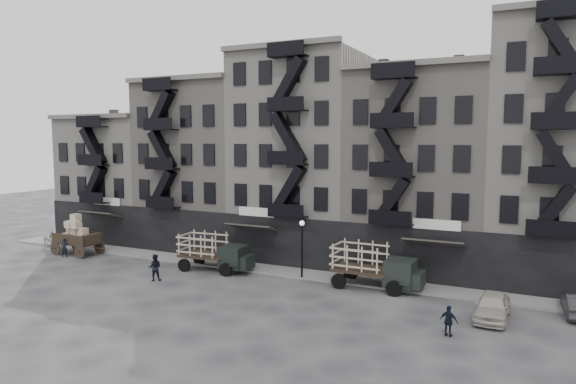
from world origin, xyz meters
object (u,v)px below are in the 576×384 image
at_px(wagon, 76,232).
at_px(stake_truck_east, 374,263).
at_px(horse, 48,239).
at_px(car_east, 492,306).
at_px(pedestrian_mid, 155,267).
at_px(pedestrian_west, 64,248).
at_px(stake_truck_west, 214,250).
at_px(policeman, 449,321).

bearing_deg(wagon, stake_truck_east, 4.27).
relative_size(horse, car_east, 0.47).
bearing_deg(car_east, horse, 178.83).
height_order(wagon, pedestrian_mid, wagon).
bearing_deg(pedestrian_west, stake_truck_west, -27.64).
bearing_deg(stake_truck_east, car_east, -19.34).
bearing_deg(policeman, stake_truck_east, -34.68).
xyz_separation_m(wagon, stake_truck_west, (14.07, 0.54, -0.37)).
bearing_deg(policeman, car_east, -102.24).
relative_size(pedestrian_mid, policeman, 1.18).
bearing_deg(car_east, pedestrian_mid, -172.70).
distance_m(horse, wagon, 4.52).
height_order(horse, wagon, wagon).
distance_m(horse, stake_truck_east, 30.85).
bearing_deg(pedestrian_west, horse, 121.80).
height_order(wagon, stake_truck_east, wagon).
bearing_deg(stake_truck_east, policeman, -47.20).
relative_size(wagon, pedestrian_mid, 2.21).
bearing_deg(stake_truck_east, stake_truck_west, -175.14).
bearing_deg(car_east, policeman, -114.00).
bearing_deg(wagon, stake_truck_west, 3.64).
height_order(horse, stake_truck_east, stake_truck_east).
distance_m(stake_truck_east, policeman, 8.89).
relative_size(car_east, policeman, 2.68).
xyz_separation_m(horse, wagon, (4.32, -0.60, 1.16)).
bearing_deg(pedestrian_west, pedestrian_mid, -46.18).
xyz_separation_m(pedestrian_west, pedestrian_mid, (11.87, -2.39, 0.14)).
xyz_separation_m(car_east, pedestrian_mid, (-22.37, -2.04, 0.22)).
distance_m(horse, pedestrian_mid, 16.68).
bearing_deg(stake_truck_west, stake_truck_east, -0.34).
distance_m(wagon, stake_truck_west, 14.09).
bearing_deg(car_east, stake_truck_east, 161.43).
bearing_deg(stake_truck_west, pedestrian_mid, -122.33).
bearing_deg(horse, wagon, -90.29).
bearing_deg(pedestrian_mid, stake_truck_west, -148.80).
height_order(car_east, policeman, policeman).
bearing_deg(stake_truck_east, pedestrian_mid, -160.11).
height_order(pedestrian_west, policeman, pedestrian_west).
xyz_separation_m(stake_truck_east, pedestrian_mid, (-14.69, -4.94, -0.78)).
relative_size(horse, wagon, 0.48).
bearing_deg(car_east, stake_truck_west, 176.05).
height_order(car_east, pedestrian_west, pedestrian_west).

